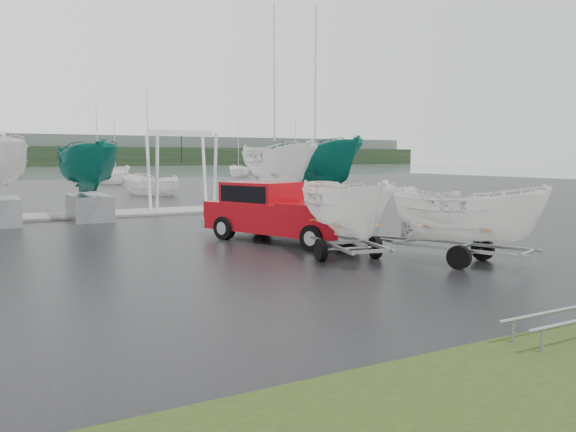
# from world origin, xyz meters

# --- Properties ---
(ground_plane) EXTENTS (120.00, 120.00, 0.00)m
(ground_plane) POSITION_xyz_m (0.00, 0.00, 0.00)
(ground_plane) COLOR black
(ground_plane) RESTS_ON ground
(lake) EXTENTS (300.00, 300.00, 0.00)m
(lake) POSITION_xyz_m (0.00, 100.00, -0.01)
(lake) COLOR slate
(lake) RESTS_ON ground
(dock) EXTENTS (30.00, 3.00, 0.12)m
(dock) POSITION_xyz_m (0.00, 13.00, 0.05)
(dock) COLOR gray
(dock) RESTS_ON ground
(treeline) EXTENTS (300.00, 8.00, 6.00)m
(treeline) POSITION_xyz_m (0.00, 170.00, 3.00)
(treeline) COLOR black
(treeline) RESTS_ON ground
(far_hill) EXTENTS (300.00, 6.00, 10.00)m
(far_hill) POSITION_xyz_m (0.00, 178.00, 5.00)
(far_hill) COLOR #4C5651
(far_hill) RESTS_ON ground
(pickup_truck) EXTENTS (4.02, 6.15, 1.94)m
(pickup_truck) POSITION_xyz_m (2.45, 1.62, 1.01)
(pickup_truck) COLOR #990810
(pickup_truck) RESTS_ON ground
(trailer_hitched) EXTENTS (2.44, 3.78, 4.70)m
(trailer_hitched) POSITION_xyz_m (4.85, -4.33, 2.56)
(trailer_hitched) COLOR gray
(trailer_hitched) RESTS_ON ground
(trailer_parked) EXTENTS (2.01, 3.76, 5.01)m
(trailer_parked) POSITION_xyz_m (2.59, -2.19, 2.71)
(trailer_parked) COLOR gray
(trailer_parked) RESTS_ON ground
(boat_hoist) EXTENTS (3.30, 2.18, 4.12)m
(boat_hoist) POSITION_xyz_m (2.86, 13.00, 2.67)
(boat_hoist) COLOR silver
(boat_hoist) RESTS_ON ground
(keelboat_1) EXTENTS (2.32, 3.20, 7.27)m
(keelboat_1) POSITION_xyz_m (-2.00, 11.20, 3.67)
(keelboat_1) COLOR gray
(keelboat_1) RESTS_ON ground
(keelboat_2) EXTENTS (2.44, 3.20, 10.61)m
(keelboat_2) POSITION_xyz_m (7.40, 11.00, 3.88)
(keelboat_2) COLOR gray
(keelboat_2) RESTS_ON ground
(keelboat_3) EXTENTS (2.67, 3.20, 10.85)m
(keelboat_3) POSITION_xyz_m (10.08, 11.30, 4.26)
(keelboat_3) COLOR gray
(keelboat_3) RESTS_ON ground
(moored_boat_2) EXTENTS (3.69, 3.70, 11.46)m
(moored_boat_2) POSITION_xyz_m (4.50, 46.24, 0.00)
(moored_boat_2) COLOR white
(moored_boat_2) RESTS_ON ground
(moored_boat_3) EXTENTS (2.99, 3.04, 11.30)m
(moored_boat_3) POSITION_xyz_m (26.47, 60.15, 0.00)
(moored_boat_3) COLOR white
(moored_boat_3) RESTS_ON ground
(moored_boat_5) EXTENTS (3.10, 3.16, 11.44)m
(moored_boat_5) POSITION_xyz_m (9.87, 63.93, 0.00)
(moored_boat_5) COLOR white
(moored_boat_5) RESTS_ON ground
(moored_boat_6) EXTENTS (3.06, 3.10, 11.22)m
(moored_boat_6) POSITION_xyz_m (4.85, 27.24, 0.01)
(moored_boat_6) COLOR white
(moored_boat_6) RESTS_ON ground
(moored_boat_7) EXTENTS (2.62, 2.68, 11.27)m
(moored_boat_7) POSITION_xyz_m (31.66, 52.48, 0.01)
(moored_boat_7) COLOR white
(moored_boat_7) RESTS_ON ground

